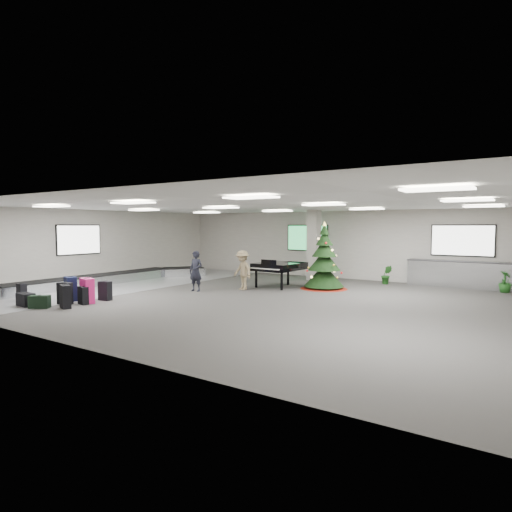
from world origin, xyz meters
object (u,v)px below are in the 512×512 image
Objects in this scene: traveler_b at (243,270)px; christmas_tree at (324,266)px; service_counter at (460,274)px; pink_suitcase at (87,291)px; potted_plant_left at (387,275)px; grand_piano at (278,267)px; baggage_carousel at (114,278)px; traveler_a at (196,271)px; potted_plant_right at (505,282)px.

christmas_tree is at bearing 56.42° from traveler_b.
service_counter reaches higher than pink_suitcase.
pink_suitcase reaches higher than potted_plant_left.
service_counter is 8.78m from traveler_b.
grand_piano is at bearing 76.85° from pink_suitcase.
service_counter reaches higher than baggage_carousel.
pink_suitcase is 5.74m from traveler_b.
baggage_carousel is 6.02m from traveler_b.
grand_piano reaches higher than pink_suitcase.
pink_suitcase is at bearing -112.35° from traveler_a.
grand_piano reaches higher than potted_plant_right.
pink_suitcase is 4.07m from traveler_a.
service_counter is at bearing 163.86° from potted_plant_right.
baggage_carousel is 14.50m from service_counter.
traveler_a is at bearing -141.64° from service_counter.
service_counter is 4.99× the size of potted_plant_left.
service_counter is 1.52× the size of christmas_tree.
baggage_carousel is at bearing -157.62° from christmas_tree.
service_counter is 5.06× the size of potted_plant_right.
traveler_a reaches higher than service_counter.
potted_plant_left is at bearing 68.83° from pink_suitcase.
potted_plant_left is (4.24, 4.67, -0.36)m from traveler_b.
pink_suitcase is at bearing -112.98° from grand_piano.
potted_plant_right is (9.89, 6.10, -0.37)m from traveler_a.
pink_suitcase is 1.03× the size of potted_plant_left.
grand_piano is at bearing -136.75° from potted_plant_left.
traveler_a reaches higher than baggage_carousel.
grand_piano is at bearing -162.17° from christmas_tree.
traveler_b reaches higher than grand_piano.
potted_plant_right is (4.38, 0.13, -0.01)m from potted_plant_left.
potted_plant_left is 1.01× the size of potted_plant_right.
potted_plant_right is (14.44, 6.27, 0.19)m from baggage_carousel.
service_counter is 1.92× the size of grand_piano.
traveler_b is (5.82, 1.47, 0.56)m from baggage_carousel.
grand_piano is 4.79m from potted_plant_left.
grand_piano is (6.59, 2.87, 0.61)m from baggage_carousel.
baggage_carousel is 11.96× the size of potted_plant_left.
grand_piano reaches higher than potted_plant_left.
service_counter is 1.67m from potted_plant_right.
traveler_a reaches higher than potted_plant_left.
grand_piano is (-1.78, -0.57, -0.09)m from christmas_tree.
potted_plant_left is at bearing -178.31° from potted_plant_right.
traveler_a is at bearing 2.17° from baggage_carousel.
christmas_tree is 3.34× the size of potted_plant_right.
traveler_a is 1.90× the size of potted_plant_left.
service_counter is 2.64× the size of traveler_b.
traveler_b is at bearing 40.76° from traveler_a.
traveler_b is at bearing -132.25° from potted_plant_left.
traveler_b is 1.89× the size of potted_plant_left.
christmas_tree is at bearing 68.01° from pink_suitcase.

